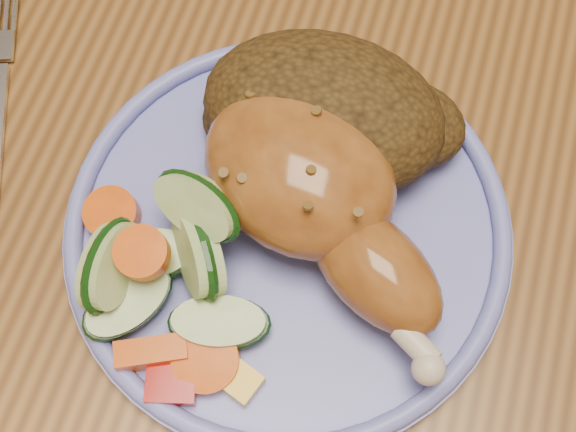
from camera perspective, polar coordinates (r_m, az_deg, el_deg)
The scene contains 7 objects.
ground at distance 1.18m, azimuth 2.14°, elevation -12.19°, with size 4.00×4.00×0.00m, color #54351D.
dining_table at distance 0.54m, azimuth 4.57°, elevation 1.72°, with size 0.90×1.40×0.75m.
plate at distance 0.43m, azimuth 0.00°, elevation -1.11°, with size 0.24×0.24×0.01m, color #6E76D1.
plate_rim at distance 0.42m, azimuth 0.00°, elevation -0.54°, with size 0.24×0.24×0.01m, color #6E76D1.
chicken_leg at distance 0.40m, azimuth 2.12°, elevation 1.54°, with size 0.16×0.15×0.06m.
rice_pilaf at distance 0.43m, azimuth 2.92°, elevation 7.23°, with size 0.14×0.10×0.06m.
vegetable_pile at distance 0.40m, azimuth -8.65°, elevation -4.18°, with size 0.12×0.12×0.06m.
Camera 1 is at (0.02, -0.23, 1.15)m, focal length 50.00 mm.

